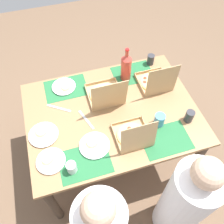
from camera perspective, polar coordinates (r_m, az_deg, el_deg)
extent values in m
plane|color=brown|center=(2.59, 0.00, -9.56)|extent=(6.00, 6.00, 0.00)
cylinder|color=#3F3328|center=(2.68, 10.03, 5.81)|extent=(0.07, 0.07, 0.70)
cylinder|color=#3F3328|center=(2.52, -16.76, -0.51)|extent=(0.07, 0.07, 0.70)
cylinder|color=#3F3328|center=(2.28, 18.92, -10.73)|extent=(0.07, 0.07, 0.70)
cylinder|color=#3F3328|center=(2.09, -13.69, -20.11)|extent=(0.07, 0.07, 0.70)
cube|color=#936D47|center=(1.97, 0.00, -0.26)|extent=(1.37, 1.02, 0.03)
cube|color=#236638|center=(2.25, 4.88, 8.99)|extent=(0.36, 0.26, 0.00)
cube|color=#236638|center=(2.16, -10.71, 5.50)|extent=(0.36, 0.26, 0.00)
cube|color=#236638|center=(1.86, 12.44, -6.34)|extent=(0.36, 0.26, 0.00)
cube|color=#236638|center=(1.75, -6.33, -11.56)|extent=(0.36, 0.26, 0.00)
cube|color=tan|center=(2.07, -1.79, 4.03)|extent=(0.28, 0.28, 0.01)
cube|color=tan|center=(2.08, 1.86, 5.20)|extent=(0.01, 0.28, 0.03)
cube|color=tan|center=(2.04, -5.53, 3.48)|extent=(0.01, 0.28, 0.03)
cube|color=tan|center=(2.14, -2.81, 7.03)|extent=(0.28, 0.01, 0.03)
cube|color=tan|center=(1.97, -0.70, 1.44)|extent=(0.28, 0.01, 0.03)
cylinder|color=#E0B76B|center=(2.06, -1.79, 4.19)|extent=(0.25, 0.25, 0.01)
cylinder|color=#EFD67F|center=(2.06, -1.80, 4.34)|extent=(0.22, 0.22, 0.00)
cylinder|color=red|center=(2.04, -3.11, 3.93)|extent=(0.03, 0.03, 0.00)
cylinder|color=red|center=(2.02, -1.46, 3.30)|extent=(0.03, 0.03, 0.00)
cylinder|color=red|center=(2.07, -0.11, 5.01)|extent=(0.03, 0.03, 0.00)
cylinder|color=red|center=(2.08, -2.20, 5.28)|extent=(0.03, 0.03, 0.00)
cube|color=tan|center=(1.84, -0.57, 3.89)|extent=(0.28, 0.04, 0.28)
cube|color=tan|center=(1.84, 4.61, -5.50)|extent=(0.25, 0.25, 0.01)
cube|color=tan|center=(1.86, 8.25, -4.22)|extent=(0.01, 0.25, 0.03)
cube|color=tan|center=(1.80, 0.92, -6.22)|extent=(0.01, 0.25, 0.03)
cube|color=tan|center=(1.89, 3.38, -2.13)|extent=(0.25, 0.01, 0.03)
cube|color=tan|center=(1.77, 6.01, -8.50)|extent=(0.25, 0.01, 0.03)
cylinder|color=#E0B76B|center=(1.83, 4.63, -5.36)|extent=(0.22, 0.22, 0.01)
cylinder|color=#EFD67F|center=(1.83, 4.65, -5.23)|extent=(0.20, 0.20, 0.00)
cylinder|color=red|center=(1.82, 3.44, -5.32)|extent=(0.03, 0.03, 0.00)
cylinder|color=red|center=(1.80, 5.35, -6.61)|extent=(0.03, 0.03, 0.00)
cylinder|color=red|center=(1.83, 5.75, -4.88)|extent=(0.03, 0.03, 0.00)
cylinder|color=red|center=(1.85, 4.03, -3.82)|extent=(0.03, 0.03, 0.00)
cube|color=tan|center=(1.65, 6.32, -5.97)|extent=(0.25, 0.03, 0.25)
cube|color=tan|center=(2.19, 9.58, 6.79)|extent=(0.26, 0.26, 0.01)
cube|color=tan|center=(2.23, 12.70, 7.74)|extent=(0.01, 0.26, 0.03)
cube|color=tan|center=(2.14, 6.47, 6.43)|extent=(0.01, 0.26, 0.03)
cube|color=tan|center=(2.26, 8.38, 9.41)|extent=(0.26, 0.01, 0.03)
cube|color=tan|center=(2.10, 10.99, 4.63)|extent=(0.26, 0.01, 0.03)
cylinder|color=#E0B76B|center=(2.18, 9.61, 6.95)|extent=(0.23, 0.23, 0.01)
cylinder|color=#EFD67F|center=(2.18, 9.64, 7.09)|extent=(0.21, 0.21, 0.00)
cylinder|color=red|center=(2.16, 7.63, 6.98)|extent=(0.03, 0.03, 0.00)
cylinder|color=red|center=(2.16, 9.35, 6.62)|extent=(0.03, 0.03, 0.00)
cylinder|color=red|center=(2.16, 10.48, 6.38)|extent=(0.03, 0.03, 0.00)
cylinder|color=red|center=(2.17, 10.65, 6.86)|extent=(0.03, 0.03, 0.00)
cylinder|color=red|center=(2.20, 10.48, 7.76)|extent=(0.03, 0.03, 0.00)
cylinder|color=red|center=(2.22, 9.64, 8.38)|extent=(0.03, 0.03, 0.00)
cylinder|color=red|center=(2.19, 7.70, 7.86)|extent=(0.03, 0.03, 0.00)
cube|color=tan|center=(1.99, 11.70, 7.27)|extent=(0.26, 0.01, 0.26)
cylinder|color=white|center=(1.91, -15.67, -5.19)|extent=(0.21, 0.21, 0.01)
cylinder|color=white|center=(1.90, -15.73, -5.07)|extent=(0.22, 0.22, 0.01)
cylinder|color=#E0B76B|center=(1.91, -16.24, -4.47)|extent=(0.09, 0.09, 0.01)
cylinder|color=#EFD67F|center=(1.90, -16.28, -4.37)|extent=(0.08, 0.08, 0.00)
cylinder|color=white|center=(2.16, -11.17, 5.76)|extent=(0.20, 0.20, 0.01)
cylinder|color=white|center=(2.16, -11.20, 5.90)|extent=(0.20, 0.20, 0.01)
cylinder|color=#E0B76B|center=(2.14, -10.80, 5.71)|extent=(0.08, 0.08, 0.01)
cylinder|color=#EFD67F|center=(2.13, -10.83, 5.81)|extent=(0.07, 0.07, 0.00)
cylinder|color=white|center=(1.79, -14.06, -11.10)|extent=(0.20, 0.20, 0.01)
cylinder|color=white|center=(1.78, -14.12, -10.99)|extent=(0.21, 0.21, 0.01)
cylinder|color=#E0B76B|center=(1.78, -14.90, -10.72)|extent=(0.08, 0.08, 0.01)
cylinder|color=#EFD67F|center=(1.78, -14.94, -10.63)|extent=(0.07, 0.07, 0.00)
cylinder|color=white|center=(1.80, -4.10, -7.86)|extent=(0.22, 0.22, 0.01)
cylinder|color=white|center=(1.79, -4.12, -7.74)|extent=(0.22, 0.22, 0.01)
cylinder|color=#E0B76B|center=(1.79, -4.74, -7.11)|extent=(0.09, 0.09, 0.01)
cylinder|color=#EFD67F|center=(1.79, -4.75, -7.02)|extent=(0.08, 0.08, 0.00)
cylinder|color=#B2382D|center=(2.13, 3.29, 10.04)|extent=(0.09, 0.09, 0.22)
cone|color=#B2382D|center=(2.04, 3.46, 12.62)|extent=(0.09, 0.09, 0.04)
cylinder|color=#B2382D|center=(2.01, 3.52, 13.59)|extent=(0.03, 0.03, 0.06)
cylinder|color=red|center=(1.99, 3.57, 14.32)|extent=(0.03, 0.03, 0.01)
cylinder|color=silver|center=(1.70, -9.43, -12.67)|extent=(0.07, 0.07, 0.09)
cylinder|color=#333338|center=(1.97, 17.63, -0.95)|extent=(0.07, 0.07, 0.10)
cylinder|color=#333338|center=(2.33, 9.02, 12.01)|extent=(0.07, 0.07, 0.10)
cylinder|color=teal|center=(1.89, 11.02, -1.82)|extent=(0.08, 0.08, 0.11)
cube|color=#B7B7BC|center=(1.92, -6.03, -1.81)|extent=(0.08, 0.20, 0.00)
cube|color=#B7B7BC|center=(2.03, -12.33, 0.90)|extent=(0.18, 0.13, 0.00)
cylinder|color=white|center=(1.97, 16.22, -19.87)|extent=(0.32, 0.32, 0.96)
sphere|color=#D1A889|center=(1.45, 21.54, -13.16)|extent=(0.19, 0.19, 0.19)
sphere|color=#D1A889|center=(1.33, -3.23, -21.73)|extent=(0.19, 0.19, 0.19)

